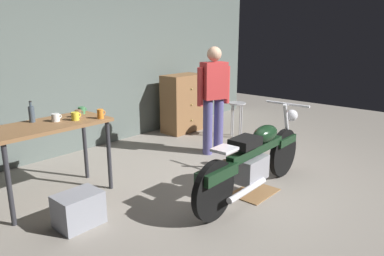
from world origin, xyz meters
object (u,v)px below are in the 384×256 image
(person_standing, at_px, (214,96))
(storage_bin, at_px, (79,209))
(mug_yellow_tall, at_px, (75,116))
(motorcycle, at_px, (255,158))
(wooden_dresser, at_px, (183,103))
(mug_white_ceramic, at_px, (56,118))
(shop_stool, at_px, (237,110))
(mug_brown_stoneware, at_px, (78,114))
(bottle, at_px, (32,114))
(mug_orange_travel, at_px, (101,114))
(mug_green_speckled, at_px, (82,110))

(person_standing, bearing_deg, storage_bin, 28.21)
(mug_yellow_tall, bearing_deg, motorcycle, -49.69)
(wooden_dresser, bearing_deg, mug_yellow_tall, -160.99)
(wooden_dresser, bearing_deg, mug_white_ceramic, -164.03)
(person_standing, bearing_deg, mug_yellow_tall, 12.92)
(person_standing, xyz_separation_m, shop_stool, (1.02, 0.25, -0.43))
(mug_yellow_tall, bearing_deg, storage_bin, -123.33)
(storage_bin, height_order, mug_brown_stoneware, mug_brown_stoneware)
(person_standing, height_order, bottle, person_standing)
(person_standing, height_order, mug_white_ceramic, person_standing)
(mug_yellow_tall, bearing_deg, wooden_dresser, 19.01)
(motorcycle, distance_m, mug_white_ceramic, 2.33)
(storage_bin, xyz_separation_m, mug_orange_travel, (0.67, 0.51, 0.79))
(shop_stool, xyz_separation_m, mug_yellow_tall, (-3.23, 0.02, 0.45))
(person_standing, height_order, wooden_dresser, person_standing)
(motorcycle, relative_size, mug_brown_stoneware, 20.66)
(mug_green_speckled, bearing_deg, mug_orange_travel, -89.28)
(wooden_dresser, bearing_deg, mug_orange_travel, -156.65)
(mug_green_speckled, bearing_deg, person_standing, -14.64)
(mug_yellow_tall, bearing_deg, mug_orange_travel, -31.20)
(wooden_dresser, xyz_separation_m, storage_bin, (-3.30, -1.64, -0.38))
(motorcycle, height_order, mug_brown_stoneware, motorcycle)
(wooden_dresser, distance_m, mug_green_speckled, 2.76)
(shop_stool, distance_m, mug_brown_stoneware, 3.16)
(mug_white_ceramic, bearing_deg, mug_brown_stoneware, -2.75)
(wooden_dresser, xyz_separation_m, mug_orange_travel, (-2.63, -1.13, 0.41))
(motorcycle, bearing_deg, bottle, 131.07)
(mug_green_speckled, xyz_separation_m, mug_yellow_tall, (-0.24, -0.24, 0.00))
(motorcycle, relative_size, mug_green_speckled, 19.05)
(bottle, bearing_deg, motorcycle, -47.42)
(bottle, bearing_deg, shop_stool, -4.77)
(shop_stool, distance_m, bottle, 3.65)
(storage_bin, xyz_separation_m, mug_green_speckled, (0.67, 0.90, 0.77))
(mug_brown_stoneware, relative_size, mug_orange_travel, 0.95)
(motorcycle, relative_size, person_standing, 1.31)
(storage_bin, distance_m, mug_orange_travel, 1.15)
(mug_brown_stoneware, height_order, mug_yellow_tall, mug_yellow_tall)
(shop_stool, height_order, mug_yellow_tall, mug_yellow_tall)
(wooden_dresser, height_order, mug_orange_travel, wooden_dresser)
(motorcycle, relative_size, mug_yellow_tall, 18.52)
(person_standing, xyz_separation_m, storage_bin, (-2.65, -0.39, -0.76))
(wooden_dresser, bearing_deg, mug_brown_stoneware, -162.25)
(person_standing, distance_m, mug_yellow_tall, 2.23)
(shop_stool, xyz_separation_m, mug_white_ceramic, (-3.41, 0.14, 0.45))
(motorcycle, height_order, shop_stool, motorcycle)
(person_standing, bearing_deg, mug_white_ceramic, 10.69)
(motorcycle, relative_size, bottle, 9.09)
(mug_green_speckled, distance_m, mug_brown_stoneware, 0.19)
(motorcycle, distance_m, bottle, 2.58)
(mug_brown_stoneware, relative_size, bottle, 0.44)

